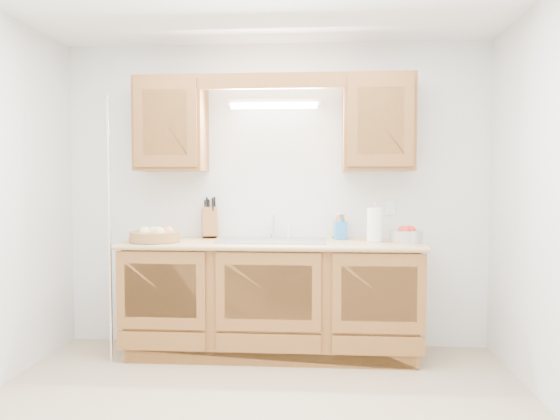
# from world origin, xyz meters

# --- Properties ---
(room) EXTENTS (3.52, 3.50, 2.50)m
(room) POSITION_xyz_m (0.00, 0.00, 1.25)
(room) COLOR tan
(room) RESTS_ON ground
(base_cabinets) EXTENTS (2.20, 0.60, 0.86)m
(base_cabinets) POSITION_xyz_m (0.00, 1.20, 0.44)
(base_cabinets) COLOR brown
(base_cabinets) RESTS_ON ground
(countertop) EXTENTS (2.30, 0.63, 0.04)m
(countertop) POSITION_xyz_m (0.00, 1.19, 0.88)
(countertop) COLOR tan
(countertop) RESTS_ON base_cabinets
(upper_cabinet_left) EXTENTS (0.55, 0.33, 0.75)m
(upper_cabinet_left) POSITION_xyz_m (-0.83, 1.33, 1.83)
(upper_cabinet_left) COLOR brown
(upper_cabinet_left) RESTS_ON room
(upper_cabinet_right) EXTENTS (0.55, 0.33, 0.75)m
(upper_cabinet_right) POSITION_xyz_m (0.83, 1.33, 1.83)
(upper_cabinet_right) COLOR brown
(upper_cabinet_right) RESTS_ON room
(valance) EXTENTS (2.20, 0.05, 0.12)m
(valance) POSITION_xyz_m (0.00, 1.19, 2.14)
(valance) COLOR brown
(valance) RESTS_ON room
(fluorescent_fixture) EXTENTS (0.76, 0.08, 0.08)m
(fluorescent_fixture) POSITION_xyz_m (0.00, 1.42, 2.00)
(fluorescent_fixture) COLOR white
(fluorescent_fixture) RESTS_ON room
(sink) EXTENTS (0.84, 0.46, 0.36)m
(sink) POSITION_xyz_m (0.00, 1.21, 0.83)
(sink) COLOR #9E9EA3
(sink) RESTS_ON countertop
(wire_shelf_pole) EXTENTS (0.03, 0.03, 2.00)m
(wire_shelf_pole) POSITION_xyz_m (-1.20, 0.94, 1.00)
(wire_shelf_pole) COLOR silver
(wire_shelf_pole) RESTS_ON ground
(outlet_plate) EXTENTS (0.08, 0.01, 0.12)m
(outlet_plate) POSITION_xyz_m (0.95, 1.49, 1.15)
(outlet_plate) COLOR white
(outlet_plate) RESTS_ON room
(fruit_basket) EXTENTS (0.39, 0.39, 0.12)m
(fruit_basket) POSITION_xyz_m (-0.90, 1.07, 0.95)
(fruit_basket) COLOR #A57042
(fruit_basket) RESTS_ON countertop
(knife_block) EXTENTS (0.17, 0.23, 0.35)m
(knife_block) POSITION_xyz_m (-0.54, 1.43, 1.03)
(knife_block) COLOR brown
(knife_block) RESTS_ON countertop
(orange_canister) EXTENTS (0.09, 0.09, 0.21)m
(orange_canister) POSITION_xyz_m (0.54, 1.40, 1.00)
(orange_canister) COLOR orange
(orange_canister) RESTS_ON countertop
(soap_bottle) EXTENTS (0.11, 0.12, 0.21)m
(soap_bottle) POSITION_xyz_m (0.54, 1.37, 1.00)
(soap_bottle) COLOR #2A7BD4
(soap_bottle) RESTS_ON countertop
(sponge) EXTENTS (0.13, 0.11, 0.02)m
(sponge) POSITION_xyz_m (0.54, 1.44, 0.91)
(sponge) COLOR #CC333F
(sponge) RESTS_ON countertop
(paper_towel) EXTENTS (0.15, 0.15, 0.31)m
(paper_towel) POSITION_xyz_m (0.80, 1.21, 1.03)
(paper_towel) COLOR silver
(paper_towel) RESTS_ON countertop
(apple_bowl) EXTENTS (0.26, 0.26, 0.13)m
(apple_bowl) POSITION_xyz_m (1.03, 1.16, 0.96)
(apple_bowl) COLOR silver
(apple_bowl) RESTS_ON countertop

